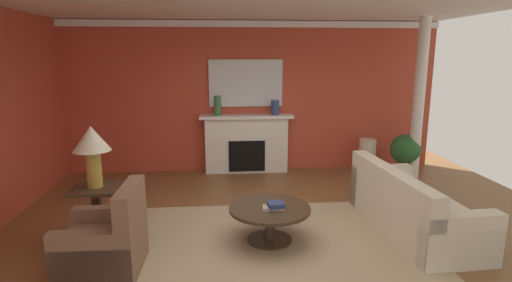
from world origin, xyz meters
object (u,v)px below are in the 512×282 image
coffee_table (270,216)px  armchair_near_window (106,244)px  mantel_mirror (246,83)px  potted_plant (405,152)px  vase_mantel_right (275,108)px  table_lamp (92,145)px  fireplace (246,145)px  side_table (98,210)px  sofa (411,209)px  vase_mantel_left (217,106)px  vase_tall_corner (367,156)px

coffee_table → armchair_near_window: bearing=-163.1°
mantel_mirror → potted_plant: 3.28m
vase_mantel_right → coffee_table: bearing=-98.4°
table_lamp → potted_plant: 5.46m
fireplace → side_table: bearing=-125.3°
sofa → armchair_near_window: 3.75m
fireplace → potted_plant: bearing=-12.3°
vase_mantel_right → potted_plant: bearing=-13.9°
side_table → potted_plant: 5.42m
sofa → armchair_near_window: bearing=-169.2°
coffee_table → side_table: 2.13m
sofa → side_table: (-3.99, 0.06, 0.10)m
vase_mantel_left → sofa: bearing=-48.6°
fireplace → side_table: 3.49m
sofa → side_table: 3.99m
side_table → coffee_table: bearing=-5.8°
coffee_table → table_lamp: (-2.12, 0.21, 0.89)m
mantel_mirror → potted_plant: size_ratio=1.70×
side_table → potted_plant: potted_plant is taller
armchair_near_window → vase_mantel_right: (2.26, 3.56, 0.97)m
fireplace → sofa: bearing=-55.8°
vase_mantel_right → vase_tall_corner: (1.78, -0.25, -0.94)m
mantel_mirror → sofa: size_ratio=0.66×
table_lamp → vase_mantel_left: vase_mantel_left is taller
table_lamp → potted_plant: size_ratio=0.90×
armchair_near_window → vase_mantel_right: size_ratio=3.41×
potted_plant → fireplace: bearing=167.7°
fireplace → potted_plant: 3.00m
vase_tall_corner → sofa: bearing=-97.8°
fireplace → vase_tall_corner: 2.36m
sofa → potted_plant: 2.47m
vase_mantel_left → potted_plant: 3.63m
table_lamp → mantel_mirror: bearing=55.8°
table_lamp → vase_mantel_left: size_ratio=1.99×
coffee_table → vase_mantel_left: bearing=102.2°
potted_plant → table_lamp: bearing=-156.0°
fireplace → potted_plant: size_ratio=2.16×
sofa → vase_mantel_right: 3.34m
side_table → vase_mantel_left: size_ratio=1.86×
sofa → vase_mantel_right: vase_mantel_right is taller
mantel_mirror → vase_mantel_left: 0.71m
fireplace → vase_mantel_right: 0.92m
coffee_table → side_table: bearing=174.2°
coffee_table → vase_mantel_left: size_ratio=2.66×
coffee_table → potted_plant: bearing=40.5°
vase_tall_corner → armchair_near_window: bearing=-140.6°
mantel_mirror → fireplace: bearing=-90.0°
mantel_mirror → armchair_near_window: 4.35m
armchair_near_window → side_table: armchair_near_window is taller
table_lamp → vase_mantel_right: size_ratio=2.69×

